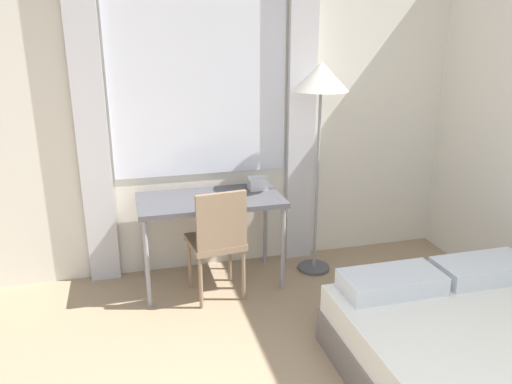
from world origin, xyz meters
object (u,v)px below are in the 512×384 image
telephone (257,183)px  desk (210,205)px  book (216,198)px  standing_lamp (321,89)px  desk_chair (218,237)px

telephone → desk: bearing=-164.1°
telephone → book: telephone is taller
desk → telephone: bearing=15.9°
desk → telephone: (0.42, 0.12, 0.12)m
telephone → book: (-0.38, -0.18, -0.04)m
book → standing_lamp: bearing=4.0°
desk_chair → desk: bearing=84.7°
desk_chair → standing_lamp: (0.90, 0.27, 1.05)m
desk → standing_lamp: (0.90, 0.00, 0.89)m
telephone → book: size_ratio=0.75×
desk_chair → standing_lamp: 1.41m
telephone → book: bearing=-155.2°
standing_lamp → telephone: 0.92m
desk → desk_chair: bearing=-89.0°
standing_lamp → book: standing_lamp is taller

